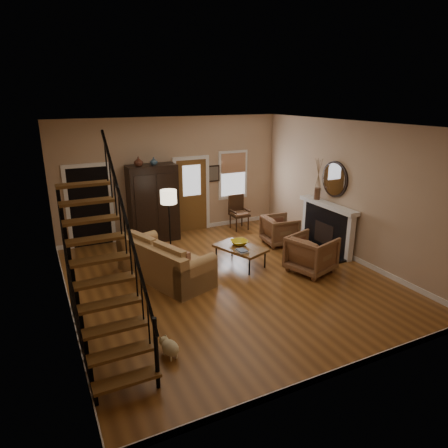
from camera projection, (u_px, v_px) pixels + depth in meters
name	position (u px, v px, depth m)	size (l,w,h in m)	color
room	(180.00, 197.00, 9.60)	(7.00, 7.33, 3.30)	brown
staircase	(101.00, 253.00, 5.97)	(0.94, 2.80, 3.20)	brown
fireplace	(328.00, 222.00, 10.23)	(0.33, 1.95, 2.30)	black
armoire	(153.00, 203.00, 10.81)	(1.30, 0.60, 2.10)	black
vase_a	(138.00, 162.00, 10.21)	(0.24, 0.24, 0.25)	#4C2619
vase_b	(154.00, 161.00, 10.39)	(0.20, 0.20, 0.21)	#334C60
sofa	(165.00, 260.00, 8.70)	(0.99, 2.28, 0.85)	tan
coffee_table	(240.00, 256.00, 9.42)	(0.70, 1.20, 0.46)	brown
bowl	(239.00, 242.00, 9.48)	(0.41, 0.41, 0.10)	yellow
books	(242.00, 251.00, 9.03)	(0.22, 0.30, 0.06)	beige
armchair_left	(311.00, 254.00, 9.01)	(0.91, 0.94, 0.86)	brown
armchair_right	(280.00, 230.00, 10.72)	(0.82, 0.85, 0.77)	brown
floor_lamp	(170.00, 224.00, 9.69)	(0.39, 0.39, 1.71)	black
side_chair	(239.00, 213.00, 11.87)	(0.54, 0.54, 1.02)	#372111
dog	(170.00, 349.00, 6.12)	(0.23, 0.39, 0.28)	beige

